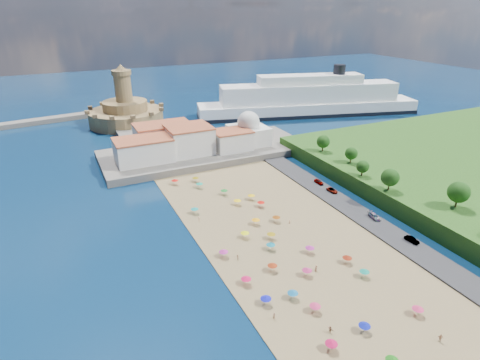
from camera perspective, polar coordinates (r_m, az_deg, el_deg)
ground at (r=115.11m, az=3.57°, el=-8.56°), size 700.00×700.00×0.00m
terrace at (r=178.37m, az=-4.88°, el=4.05°), size 90.00×36.00×3.00m
jetty at (r=205.05m, az=-14.19°, el=5.95°), size 18.00×70.00×2.40m
waterfront_buildings at (r=173.06m, az=-9.08°, el=5.44°), size 57.00×29.00×11.00m
domed_building at (r=181.84m, az=1.20°, el=7.00°), size 16.00×16.00×15.00m
fortress at (r=232.11m, az=-15.92°, el=9.23°), size 40.00×40.00×32.40m
cruise_ship at (r=246.78m, az=9.77°, el=11.07°), size 133.17×53.58×28.96m
beach_parasols at (r=101.73m, az=7.70°, el=-12.15°), size 31.49×116.04×2.20m
beachgoers at (r=97.13m, az=8.43°, el=-14.96°), size 28.40×71.14×1.89m
parked_cars at (r=130.86m, az=18.54°, el=-4.91°), size 2.70×73.80×1.42m
hillside_trees at (r=132.49m, az=25.41°, el=-1.40°), size 15.35×105.34×8.11m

